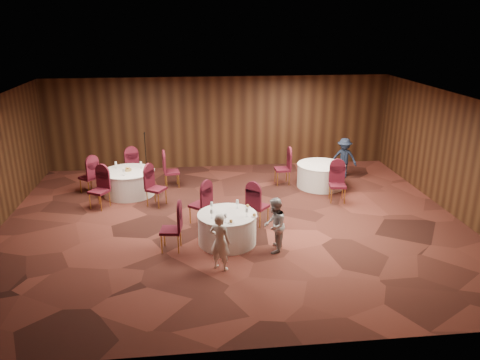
{
  "coord_description": "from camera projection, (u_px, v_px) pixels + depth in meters",
  "views": [
    {
      "loc": [
        -1.06,
        -11.21,
        5.08
      ],
      "look_at": [
        0.2,
        0.2,
        1.1
      ],
      "focal_mm": 35.0,
      "sensor_mm": 36.0,
      "label": 1
    }
  ],
  "objects": [
    {
      "name": "table_right",
      "position": [
        321.0,
        175.0,
        14.8
      ],
      "size": [
        1.51,
        1.51,
        0.74
      ],
      "color": "white",
      "rests_on": "ground"
    },
    {
      "name": "woman_a",
      "position": [
        220.0,
        242.0,
        9.81
      ],
      "size": [
        0.56,
        0.51,
        1.28
      ],
      "primitive_type": "imported",
      "rotation": [
        0.0,
        0.0,
        2.59
      ],
      "color": "white",
      "rests_on": "ground"
    },
    {
      "name": "table_left",
      "position": [
        129.0,
        182.0,
        14.16
      ],
      "size": [
        1.58,
        1.58,
        0.74
      ],
      "color": "white",
      "rests_on": "ground"
    },
    {
      "name": "ground",
      "position": [
        233.0,
        222.0,
        12.3
      ],
      "size": [
        12.0,
        12.0,
        0.0
      ],
      "primitive_type": "plane",
      "color": "black",
      "rests_on": "ground"
    },
    {
      "name": "chairs_main",
      "position": [
        211.0,
        213.0,
        11.62
      ],
      "size": [
        2.85,
        2.1,
        1.0
      ],
      "color": "#3D0C19",
      "rests_on": "ground"
    },
    {
      "name": "mic_stand",
      "position": [
        147.0,
        168.0,
        15.18
      ],
      "size": [
        0.24,
        0.24,
        1.65
      ],
      "color": "black",
      "rests_on": "ground"
    },
    {
      "name": "man_c",
      "position": [
        344.0,
        158.0,
        15.61
      ],
      "size": [
        1.0,
        0.85,
        1.34
      ],
      "primitive_type": "imported",
      "rotation": [
        0.0,
        0.0,
        5.78
      ],
      "color": "#151F31",
      "rests_on": "ground"
    },
    {
      "name": "chairs_right",
      "position": [
        309.0,
        177.0,
        14.28
      ],
      "size": [
        1.86,
        2.25,
        1.0
      ],
      "color": "#3D0C19",
      "rests_on": "ground"
    },
    {
      "name": "chairs_left",
      "position": [
        130.0,
        178.0,
        14.12
      ],
      "size": [
        3.16,
        2.95,
        1.0
      ],
      "color": "#3D0C19",
      "rests_on": "ground"
    },
    {
      "name": "table_main",
      "position": [
        227.0,
        228.0,
        11.07
      ],
      "size": [
        1.4,
        1.4,
        0.74
      ],
      "color": "white",
      "rests_on": "ground"
    },
    {
      "name": "tabletop_main",
      "position": [
        234.0,
        211.0,
        10.84
      ],
      "size": [
        1.1,
        1.01,
        0.22
      ],
      "color": "silver",
      "rests_on": "table_main"
    },
    {
      "name": "tabletop_right",
      "position": [
        332.0,
        162.0,
        14.41
      ],
      "size": [
        0.08,
        0.08,
        0.22
      ],
      "color": "silver",
      "rests_on": "table_right"
    },
    {
      "name": "woman_b",
      "position": [
        274.0,
        225.0,
        10.57
      ],
      "size": [
        0.66,
        0.75,
        1.29
      ],
      "primitive_type": "imported",
      "rotation": [
        0.0,
        0.0,
        4.39
      ],
      "color": "#A4A5A9",
      "rests_on": "ground"
    },
    {
      "name": "room_shell",
      "position": [
        233.0,
        150.0,
        11.66
      ],
      "size": [
        12.0,
        12.0,
        12.0
      ],
      "color": "silver",
      "rests_on": "ground"
    },
    {
      "name": "tabletop_left",
      "position": [
        127.0,
        168.0,
        14.02
      ],
      "size": [
        0.84,
        0.8,
        0.22
      ],
      "color": "silver",
      "rests_on": "table_left"
    }
  ]
}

